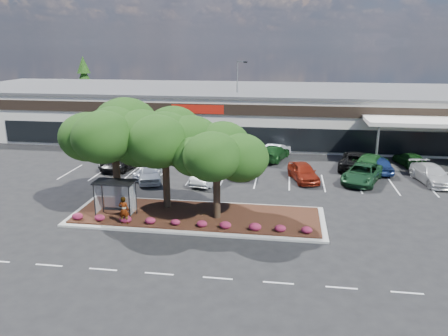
# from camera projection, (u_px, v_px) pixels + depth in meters

# --- Properties ---
(ground) EXTENTS (160.00, 160.00, 0.00)m
(ground) POSITION_uv_depth(u_px,v_px,m) (215.00, 244.00, 27.03)
(ground) COLOR black
(ground) RESTS_ON ground
(retail_store) EXTENTS (80.40, 25.20, 6.25)m
(retail_store) POSITION_uv_depth(u_px,v_px,m) (257.00, 111.00, 58.39)
(retail_store) COLOR silver
(retail_store) RESTS_ON ground
(landscape_island) EXTENTS (18.00, 6.00, 0.26)m
(landscape_island) POSITION_uv_depth(u_px,v_px,m) (197.00, 216.00, 31.08)
(landscape_island) COLOR #ADADA8
(landscape_island) RESTS_ON ground
(lane_markings) EXTENTS (33.12, 20.06, 0.01)m
(lane_markings) POSITION_uv_depth(u_px,v_px,m) (234.00, 190.00, 36.96)
(lane_markings) COLOR silver
(lane_markings) RESTS_ON ground
(shrub_row) EXTENTS (17.00, 0.80, 0.50)m
(shrub_row) POSITION_uv_depth(u_px,v_px,m) (190.00, 223.00, 28.98)
(shrub_row) COLOR #951E44
(shrub_row) RESTS_ON landscape_island
(bus_shelter) EXTENTS (2.75, 1.55, 2.59)m
(bus_shelter) POSITION_uv_depth(u_px,v_px,m) (116.00, 188.00, 30.25)
(bus_shelter) COLOR black
(bus_shelter) RESTS_ON landscape_island
(island_tree_west) EXTENTS (7.20, 7.20, 7.89)m
(island_tree_west) POSITION_uv_depth(u_px,v_px,m) (115.00, 156.00, 31.27)
(island_tree_west) COLOR black
(island_tree_west) RESTS_ON landscape_island
(island_tree_mid) EXTENTS (6.60, 6.60, 7.32)m
(island_tree_mid) POSITION_uv_depth(u_px,v_px,m) (165.00, 159.00, 31.53)
(island_tree_mid) COLOR black
(island_tree_mid) RESTS_ON landscape_island
(island_tree_east) EXTENTS (5.80, 5.80, 6.50)m
(island_tree_east) POSITION_uv_depth(u_px,v_px,m) (217.00, 173.00, 29.65)
(island_tree_east) COLOR black
(island_tree_east) RESTS_ON landscape_island
(conifer_north_west) EXTENTS (4.40, 4.40, 10.00)m
(conifer_north_west) POSITION_uv_depth(u_px,v_px,m) (85.00, 86.00, 73.60)
(conifer_north_west) COLOR black
(conifer_north_west) RESTS_ON ground
(person_waiting) EXTENTS (0.72, 0.50, 1.92)m
(person_waiting) POSITION_uv_depth(u_px,v_px,m) (124.00, 210.00, 29.23)
(person_waiting) COLOR #594C47
(person_waiting) RESTS_ON landscape_island
(light_pole) EXTENTS (1.43, 0.65, 10.04)m
(light_pole) POSITION_uv_depth(u_px,v_px,m) (238.00, 108.00, 52.71)
(light_pole) COLOR #ADADA8
(light_pole) RESTS_ON ground
(car_0) EXTENTS (3.85, 6.15, 1.58)m
(car_0) POSITION_uv_depth(u_px,v_px,m) (123.00, 161.00, 43.16)
(car_0) COLOR black
(car_0) RESTS_ON ground
(car_1) EXTENTS (3.25, 5.15, 1.63)m
(car_1) POSITION_uv_depth(u_px,v_px,m) (150.00, 172.00, 39.22)
(car_1) COLOR silver
(car_1) RESTS_ON ground
(car_2) EXTENTS (2.22, 4.79, 1.35)m
(car_2) POSITION_uv_depth(u_px,v_px,m) (150.00, 169.00, 40.57)
(car_2) COLOR silver
(car_2) RESTS_ON ground
(car_3) EXTENTS (2.70, 5.20, 1.63)m
(car_3) POSITION_uv_depth(u_px,v_px,m) (208.00, 174.00, 38.75)
(car_3) COLOR #9FA4AB
(car_3) RESTS_ON ground
(car_4) EXTENTS (2.68, 4.87, 1.52)m
(car_4) POSITION_uv_depth(u_px,v_px,m) (240.00, 168.00, 40.82)
(car_4) COLOR silver
(car_4) RESTS_ON ground
(car_5) EXTENTS (3.22, 5.14, 1.63)m
(car_5) POSITION_uv_depth(u_px,v_px,m) (303.00, 172.00, 39.30)
(car_5) COLOR maroon
(car_5) RESTS_ON ground
(car_6) EXTENTS (4.71, 6.44, 1.63)m
(car_6) POSITION_uv_depth(u_px,v_px,m) (362.00, 174.00, 38.80)
(car_6) COLOR #1B4526
(car_6) RESTS_ON ground
(car_7) EXTENTS (3.17, 5.74, 1.57)m
(car_7) POSITION_uv_depth(u_px,v_px,m) (432.00, 174.00, 38.68)
(car_7) COLOR silver
(car_7) RESTS_ON ground
(car_9) EXTENTS (3.67, 5.22, 1.65)m
(car_9) POSITION_uv_depth(u_px,v_px,m) (141.00, 149.00, 47.64)
(car_9) COLOR black
(car_9) RESTS_ON ground
(car_10) EXTENTS (3.04, 4.18, 1.32)m
(car_10) POSITION_uv_depth(u_px,v_px,m) (188.00, 153.00, 46.67)
(car_10) COLOR #235620
(car_10) RESTS_ON ground
(car_11) EXTENTS (2.70, 5.31, 1.44)m
(car_11) POSITION_uv_depth(u_px,v_px,m) (231.00, 158.00, 44.40)
(car_11) COLOR black
(car_11) RESTS_ON ground
(car_12) EXTENTS (3.25, 4.97, 1.55)m
(car_12) POSITION_uv_depth(u_px,v_px,m) (276.00, 151.00, 47.16)
(car_12) COLOR silver
(car_12) RESTS_ON ground
(car_13) EXTENTS (3.62, 5.78, 1.56)m
(car_13) POSITION_uv_depth(u_px,v_px,m) (274.00, 153.00, 46.28)
(car_13) COLOR #17461A
(car_13) RESTS_ON ground
(car_14) EXTENTS (4.20, 6.65, 1.71)m
(car_14) POSITION_uv_depth(u_px,v_px,m) (356.00, 160.00, 43.06)
(car_14) COLOR black
(car_14) RESTS_ON ground
(car_15) EXTENTS (4.55, 6.30, 1.70)m
(car_15) POSITION_uv_depth(u_px,v_px,m) (371.00, 162.00, 42.32)
(car_15) COLOR #1F5724
(car_15) RESTS_ON ground
(car_16) EXTENTS (2.36, 4.80, 1.57)m
(car_16) POSITION_uv_depth(u_px,v_px,m) (379.00, 164.00, 41.80)
(car_16) COLOR navy
(car_16) RESTS_ON ground
(car_17) EXTENTS (2.81, 4.90, 1.34)m
(car_17) POSITION_uv_depth(u_px,v_px,m) (410.00, 159.00, 44.16)
(car_17) COLOR #1C501E
(car_17) RESTS_ON ground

